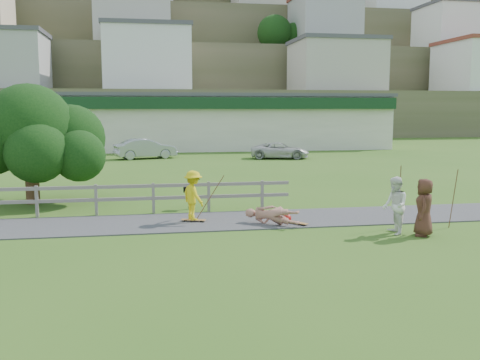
% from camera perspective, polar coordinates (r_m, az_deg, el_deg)
% --- Properties ---
extents(ground, '(260.00, 260.00, 0.00)m').
position_cam_1_polar(ground, '(16.47, -2.03, -5.53)').
color(ground, '#38631C').
rests_on(ground, ground).
extents(path, '(34.00, 3.00, 0.04)m').
position_cam_1_polar(path, '(17.91, -2.69, -4.39)').
color(path, '#343537').
rests_on(path, ground).
extents(fence, '(15.05, 0.10, 1.10)m').
position_cam_1_polar(fence, '(19.58, -16.91, -1.59)').
color(fence, slate).
rests_on(fence, ground).
extents(strip_mall, '(32.50, 10.75, 5.10)m').
position_cam_1_polar(strip_mall, '(51.21, -2.94, 6.32)').
color(strip_mall, beige).
rests_on(strip_mall, ground).
extents(hillside, '(220.00, 67.00, 47.50)m').
position_cam_1_polar(hillside, '(107.74, -8.88, 13.24)').
color(hillside, '#484E2E').
rests_on(hillside, ground).
extents(skater_rider, '(0.99, 1.21, 1.63)m').
position_cam_1_polar(skater_rider, '(17.66, -5.00, -1.95)').
color(skater_rider, yellow).
rests_on(skater_rider, ground).
extents(skater_fallen, '(1.48, 1.69, 0.66)m').
position_cam_1_polar(skater_fallen, '(17.27, 3.41, -3.79)').
color(skater_fallen, '#A76D5C').
rests_on(skater_fallen, ground).
extents(spectator_a, '(0.78, 0.94, 1.74)m').
position_cam_1_polar(spectator_a, '(16.63, 16.20, -2.64)').
color(spectator_a, white).
rests_on(spectator_a, ground).
extents(spectator_c, '(0.87, 1.00, 1.71)m').
position_cam_1_polar(spectator_c, '(16.67, 19.04, -2.78)').
color(spectator_c, '#4D291F').
rests_on(spectator_c, ground).
extents(car_silver, '(4.84, 2.84, 1.51)m').
position_cam_1_polar(car_silver, '(40.78, -10.06, 3.31)').
color(car_silver, '#A1A3A8').
rests_on(car_silver, ground).
extents(car_white, '(4.71, 2.92, 1.22)m').
position_cam_1_polar(car_white, '(40.30, 4.27, 3.15)').
color(car_white, beige).
rests_on(car_white, ground).
extents(tree, '(5.56, 5.56, 3.99)m').
position_cam_1_polar(tree, '(22.61, -21.42, 2.66)').
color(tree, black).
rests_on(tree, ground).
extents(bbq, '(0.45, 0.38, 0.86)m').
position_cam_1_polar(bbq, '(20.09, -5.43, -1.91)').
color(bbq, black).
rests_on(bbq, ground).
extents(longboard_rider, '(0.83, 0.45, 0.09)m').
position_cam_1_polar(longboard_rider, '(17.80, -4.97, -4.41)').
color(longboard_rider, olive).
rests_on(longboard_rider, ground).
extents(longboard_fallen, '(0.66, 0.78, 0.09)m').
position_cam_1_polar(longboard_fallen, '(17.44, 6.05, -4.67)').
color(longboard_fallen, olive).
rests_on(longboard_fallen, ground).
extents(helmet, '(0.29, 0.29, 0.29)m').
position_cam_1_polar(helmet, '(17.79, 5.04, -4.08)').
color(helmet, '#A91710').
rests_on(helmet, ground).
extents(pole_rider, '(0.03, 0.03, 1.78)m').
position_cam_1_polar(pole_rider, '(18.10, -3.22, -1.46)').
color(pole_rider, brown).
rests_on(pole_rider, ground).
extents(pole_spec_left, '(0.03, 0.03, 1.98)m').
position_cam_1_polar(pole_spec_left, '(17.56, 16.68, -1.72)').
color(pole_spec_left, brown).
rests_on(pole_spec_left, ground).
extents(pole_spec_right, '(0.03, 0.03, 1.87)m').
position_cam_1_polar(pole_spec_right, '(18.13, 21.80, -1.85)').
color(pole_spec_right, brown).
rests_on(pole_spec_right, ground).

